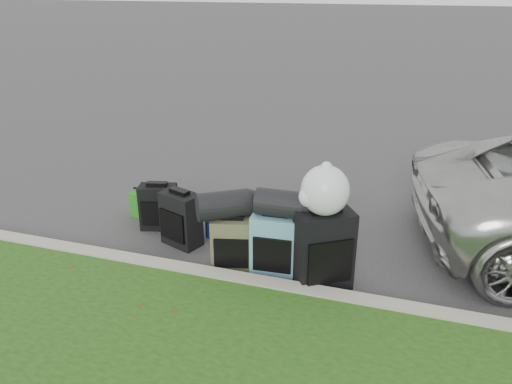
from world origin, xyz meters
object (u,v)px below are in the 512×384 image
(suitcase_olive, at_px, (232,244))
(suitcase_teal, at_px, (275,245))
(suitcase_large_black_left, at_px, (181,219))
(tote_green, at_px, (143,204))
(tote_navy, at_px, (222,224))
(suitcase_large_black_right, at_px, (323,250))
(suitcase_small_black, at_px, (159,207))

(suitcase_olive, height_order, suitcase_teal, suitcase_teal)
(suitcase_large_black_left, bearing_deg, tote_green, 165.74)
(suitcase_large_black_left, height_order, tote_green, suitcase_large_black_left)
(suitcase_large_black_left, relative_size, tote_green, 1.97)
(suitcase_olive, height_order, tote_navy, suitcase_olive)
(suitcase_large_black_right, xyz_separation_m, tote_navy, (-1.35, 0.67, -0.25))
(suitcase_small_black, bearing_deg, suitcase_large_black_left, -48.79)
(tote_green, distance_m, tote_navy, 1.23)
(suitcase_olive, bearing_deg, suitcase_large_black_left, 142.38)
(suitcase_large_black_right, bearing_deg, suitcase_small_black, 130.33)
(suitcase_large_black_left, height_order, suitcase_olive, suitcase_large_black_left)
(tote_green, bearing_deg, suitcase_large_black_right, -13.21)
(suitcase_teal, height_order, tote_navy, suitcase_teal)
(suitcase_small_black, distance_m, suitcase_teal, 1.77)
(tote_navy, bearing_deg, suitcase_small_black, -164.67)
(suitcase_olive, xyz_separation_m, tote_green, (-1.58, 0.89, -0.14))
(suitcase_small_black, xyz_separation_m, tote_green, (-0.37, 0.26, -0.12))
(suitcase_olive, xyz_separation_m, suitcase_teal, (0.46, 0.04, 0.04))
(suitcase_teal, xyz_separation_m, suitcase_large_black_right, (0.52, -0.07, 0.07))
(suitcase_large_black_right, distance_m, tote_green, 2.72)
(suitcase_teal, height_order, suitcase_large_black_right, suitcase_large_black_right)
(suitcase_olive, bearing_deg, suitcase_small_black, 138.50)
(suitcase_small_black, height_order, suitcase_large_black_left, suitcase_large_black_left)
(suitcase_large_black_left, distance_m, suitcase_teal, 1.25)
(suitcase_large_black_left, distance_m, tote_navy, 0.51)
(tote_green, bearing_deg, tote_navy, -4.96)
(suitcase_small_black, relative_size, tote_green, 1.72)
(suitcase_small_black, bearing_deg, tote_navy, -14.50)
(suitcase_olive, relative_size, tote_green, 1.83)
(tote_navy, bearing_deg, tote_green, -176.93)
(suitcase_teal, distance_m, tote_navy, 1.04)
(suitcase_small_black, xyz_separation_m, tote_navy, (0.83, 0.01, -0.11))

